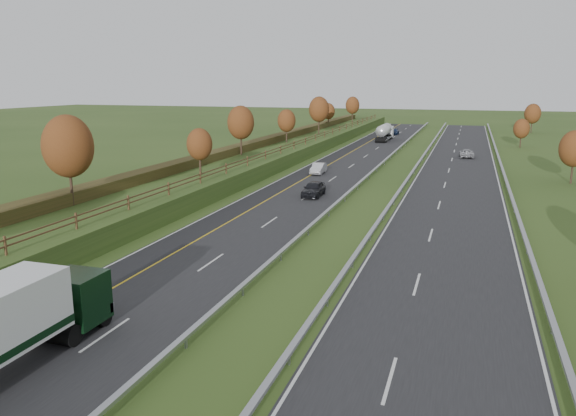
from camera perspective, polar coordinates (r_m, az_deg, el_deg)
name	(u,v)px	position (r m, az deg, el deg)	size (l,w,h in m)	color
ground	(380,188)	(67.52, 9.33, 2.06)	(400.00, 400.00, 0.00)	#2E4719
near_carriageway	(325,177)	(73.89, 3.78, 3.13)	(10.50, 200.00, 0.04)	black
far_carriageway	(456,184)	(71.74, 16.67, 2.33)	(10.50, 200.00, 0.04)	black
hard_shoulder	(298,176)	(74.88, 1.00, 3.28)	(3.00, 200.00, 0.04)	black
lane_markings	(373,180)	(72.50, 8.67, 2.85)	(26.75, 200.00, 0.01)	silver
embankment_left	(234,166)	(77.90, -5.54, 4.32)	(12.00, 200.00, 2.00)	#2E4719
hedge_left	(220,154)	(78.50, -6.91, 5.49)	(2.20, 180.00, 1.10)	#333415
fence_left	(263,155)	(75.62, -2.55, 5.43)	(0.12, 189.06, 1.20)	#422B19
median_barrier_near	(368,175)	(72.64, 8.16, 3.33)	(0.32, 200.00, 0.71)	#93959B
median_barrier_far	(409,177)	(71.97, 12.16, 3.09)	(0.32, 200.00, 0.71)	#93959B
outer_barrier_far	(507,182)	(71.77, 21.33, 2.48)	(0.32, 200.00, 0.71)	#93959B
trees_left	(225,128)	(74.09, -6.42, 8.05)	(6.64, 164.30, 7.66)	#2D2116
trees_far	(548,133)	(100.93, 24.92, 6.97)	(8.45, 118.60, 7.12)	#2D2116
road_tanker	(385,132)	(122.57, 9.79, 7.64)	(2.40, 11.22, 3.46)	silver
car_dark_near	(314,189)	(61.40, 2.62, 1.97)	(1.93, 4.80, 1.64)	black
car_silver_mid	(318,168)	(76.70, 3.12, 4.05)	(1.52, 4.36, 1.44)	#B1B1B6
car_small_far	(394,132)	(136.79, 10.76, 7.61)	(1.79, 4.41, 1.28)	#162445
car_oncoming	(467,153)	(97.85, 17.69, 5.32)	(2.26, 4.91, 1.36)	#A8A8AD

